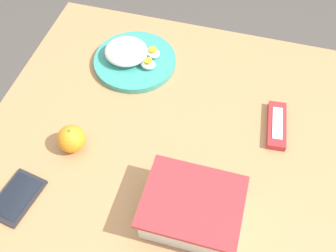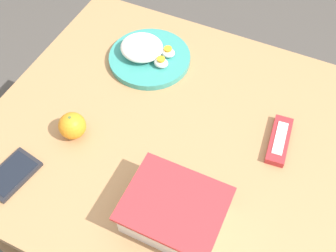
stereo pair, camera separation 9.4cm
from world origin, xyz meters
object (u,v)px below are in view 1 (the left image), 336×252
object	(u,v)px
food_container	(192,209)
cell_phone	(17,197)
orange_fruit	(71,139)
rice_plate	(132,57)
candy_bar	(277,125)

from	to	relation	value
food_container	cell_phone	bearing A→B (deg)	9.39
orange_fruit	rice_plate	xyz separation A→B (m)	(-0.05, -0.31, -0.01)
cell_phone	orange_fruit	bearing A→B (deg)	-112.36
orange_fruit	candy_bar	size ratio (longest dim) A/B	0.47
orange_fruit	rice_plate	world-z (taller)	orange_fruit
orange_fruit	candy_bar	xyz separation A→B (m)	(-0.48, -0.19, -0.02)
rice_plate	cell_phone	xyz separation A→B (m)	(0.12, 0.48, -0.02)
food_container	cell_phone	size ratio (longest dim) A/B	1.53
food_container	rice_plate	distance (m)	0.50
food_container	orange_fruit	distance (m)	0.34
orange_fruit	candy_bar	bearing A→B (deg)	-157.99
candy_bar	cell_phone	bearing A→B (deg)	33.25
food_container	candy_bar	distance (m)	0.33
candy_bar	cell_phone	world-z (taller)	candy_bar
orange_fruit	cell_phone	xyz separation A→B (m)	(0.07, 0.16, -0.03)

